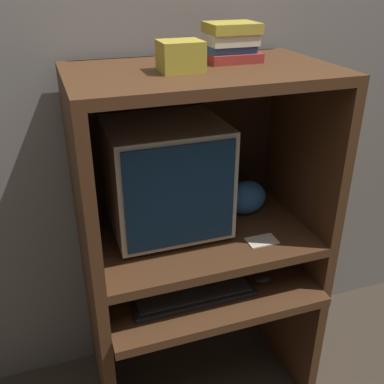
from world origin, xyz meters
TOP-DOWN VIEW (x-y plane):
  - wall_back at (0.00, 0.61)m, footprint 6.00×0.06m
  - desk_base at (0.00, 0.23)m, footprint 0.90×0.60m
  - desk_monitor_shelf at (0.00, 0.27)m, footprint 0.90×0.55m
  - hutch_upper at (0.00, 0.31)m, footprint 0.90×0.55m
  - crt_monitor at (-0.12, 0.34)m, footprint 0.43×0.37m
  - keyboard at (-0.08, 0.13)m, footprint 0.47×0.14m
  - mouse at (0.21, 0.13)m, footprint 0.06×0.04m
  - snack_bag at (0.23, 0.36)m, footprint 0.17×0.13m
  - book_stack at (0.13, 0.35)m, footprint 0.18×0.15m
  - paper_card at (0.20, 0.13)m, footprint 0.11×0.07m
  - storage_box at (-0.08, 0.24)m, footprint 0.13×0.11m

SIDE VIEW (x-z plane):
  - desk_base at x=0.00m, z-range 0.08..0.70m
  - keyboard at x=-0.08m, z-range 0.62..0.65m
  - mouse at x=0.21m, z-range 0.62..0.65m
  - desk_monitor_shelf at x=0.00m, z-range 0.67..0.87m
  - paper_card at x=0.20m, z-range 0.82..0.82m
  - snack_bag at x=0.23m, z-range 0.82..0.96m
  - crt_monitor at x=-0.12m, z-range 0.82..1.26m
  - hutch_upper at x=0.00m, z-range 0.91..1.54m
  - wall_back at x=0.00m, z-range 0.00..2.60m
  - storage_box at x=-0.08m, z-range 1.45..1.54m
  - book_stack at x=0.13m, z-range 1.45..1.58m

